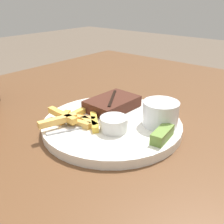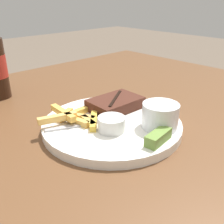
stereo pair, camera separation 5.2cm
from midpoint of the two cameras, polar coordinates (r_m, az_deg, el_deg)
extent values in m
cube|color=brown|center=(0.55, 2.74, -5.56)|extent=(1.23, 1.08, 0.04)
cylinder|color=brown|center=(1.37, 4.02, -3.48)|extent=(0.06, 0.06, 0.69)
cylinder|color=white|center=(0.54, 2.79, -3.07)|extent=(0.28, 0.28, 0.01)
cylinder|color=white|center=(0.53, 2.81, -2.21)|extent=(0.28, 0.28, 0.00)
cube|color=#472319|center=(0.58, 3.29, 1.76)|extent=(0.12, 0.08, 0.02)
cube|color=black|center=(0.58, 3.32, 2.97)|extent=(0.09, 0.06, 0.00)
cube|color=#EDAF49|center=(0.53, -7.90, -0.24)|extent=(0.02, 0.08, 0.01)
cube|color=#E5BC52|center=(0.52, -2.31, -2.22)|extent=(0.02, 0.05, 0.01)
cube|color=gold|center=(0.52, -4.48, -2.19)|extent=(0.02, 0.05, 0.01)
cube|color=#F2BA5A|center=(0.51, -8.97, -1.37)|extent=(0.08, 0.03, 0.01)
cube|color=#F1A444|center=(0.55, -7.49, -0.71)|extent=(0.05, 0.03, 0.01)
cube|color=gold|center=(0.52, -1.13, -2.01)|extent=(0.06, 0.06, 0.01)
cube|color=#EBA551|center=(0.54, -4.79, -1.09)|extent=(0.04, 0.08, 0.01)
cube|color=gold|center=(0.56, -4.86, -0.14)|extent=(0.07, 0.02, 0.01)
cylinder|color=white|center=(0.51, 13.36, -0.85)|extent=(0.07, 0.07, 0.05)
cylinder|color=beige|center=(0.51, 13.56, 1.01)|extent=(0.06, 0.06, 0.01)
cylinder|color=silver|center=(0.49, 2.95, -2.69)|extent=(0.05, 0.05, 0.03)
cylinder|color=#C67A4C|center=(0.49, 2.98, -1.57)|extent=(0.05, 0.05, 0.01)
cube|color=olive|center=(0.46, 13.10, -5.55)|extent=(0.06, 0.03, 0.02)
cube|color=#B7B7BC|center=(0.51, -6.05, -3.21)|extent=(0.10, 0.05, 0.00)
cube|color=#B7B7BC|center=(0.52, 1.32, -2.32)|extent=(0.03, 0.02, 0.00)
cube|color=#B7B7BC|center=(0.53, 1.15, -2.11)|extent=(0.03, 0.02, 0.00)
cube|color=#B7B7BC|center=(0.53, 0.98, -1.90)|extent=(0.03, 0.02, 0.00)
camera|label=1|loc=(0.03, -87.14, 1.30)|focal=42.00mm
camera|label=2|loc=(0.03, 92.86, -1.30)|focal=42.00mm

